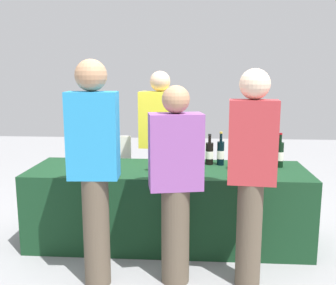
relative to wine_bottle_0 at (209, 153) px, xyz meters
The scene contains 16 objects.
ground_plane 0.95m from the wine_bottle_0, 154.08° to the right, with size 12.00×12.00×0.00m, color gray.
tasting_table 0.65m from the wine_bottle_0, 154.08° to the right, with size 2.61×0.80×0.73m, color #14381E.
wine_bottle_0 is the anchor object (origin of this frame).
wine_bottle_1 0.11m from the wine_bottle_0, ahead, with size 0.07×0.07×0.33m.
wine_bottle_2 0.48m from the wine_bottle_0, ahead, with size 0.07×0.07×0.31m.
wine_bottle_3 0.67m from the wine_bottle_0, ahead, with size 0.07×0.07×0.33m.
wine_glass_0 1.11m from the wine_bottle_0, 159.83° to the right, with size 0.07×0.07×0.14m.
wine_glass_1 0.62m from the wine_bottle_0, 150.95° to the right, with size 0.07×0.07×0.14m.
wine_glass_2 0.53m from the wine_bottle_0, 144.99° to the right, with size 0.07×0.07×0.14m.
wine_glass_3 0.39m from the wine_bottle_0, 119.91° to the right, with size 0.07×0.07×0.13m.
ice_bucket 0.40m from the wine_bottle_0, 33.57° to the right, with size 0.22×0.22×0.20m, color silver.
server_pouring 0.68m from the wine_bottle_0, 140.13° to the left, with size 0.46×0.29×1.64m.
guest_0 1.34m from the wine_bottle_0, 132.07° to the right, with size 0.38×0.23×1.72m.
guest_1 0.96m from the wine_bottle_0, 107.61° to the right, with size 0.43×0.29×1.54m.
guest_2 0.97m from the wine_bottle_0, 73.75° to the right, with size 0.36×0.22×1.66m.
menu_board 1.49m from the wine_bottle_0, 146.64° to the left, with size 0.58×0.03×0.88m, color white.
Camera 1 is at (0.24, -3.53, 1.63)m, focal length 41.10 mm.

